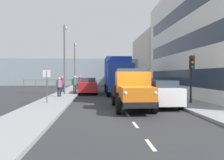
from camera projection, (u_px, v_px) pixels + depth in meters
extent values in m
plane|color=#2D2D30|center=(114.00, 97.00, 20.50)|extent=(80.00, 80.00, 0.00)
cube|color=gray|center=(165.00, 96.00, 20.82)|extent=(2.59, 37.35, 0.15)
cube|color=gray|center=(62.00, 97.00, 20.18)|extent=(2.59, 37.35, 0.15)
cube|color=silver|center=(150.00, 145.00, 6.60)|extent=(0.12, 1.10, 0.01)
cube|color=silver|center=(135.00, 125.00, 9.23)|extent=(0.12, 1.10, 0.01)
cube|color=silver|center=(128.00, 115.00, 11.54)|extent=(0.12, 1.10, 0.01)
cube|color=silver|center=(123.00, 108.00, 13.78)|extent=(0.12, 1.10, 0.01)
cube|color=silver|center=(119.00, 103.00, 16.01)|extent=(0.12, 1.10, 0.01)
cube|color=silver|center=(116.00, 99.00, 18.53)|extent=(0.12, 1.10, 0.01)
cube|color=silver|center=(114.00, 96.00, 21.41)|extent=(0.12, 1.10, 0.01)
cube|color=silver|center=(112.00, 94.00, 23.74)|extent=(0.12, 1.10, 0.01)
cube|color=silver|center=(111.00, 92.00, 26.13)|extent=(0.12, 1.10, 0.01)
cube|color=silver|center=(110.00, 91.00, 28.40)|extent=(0.12, 1.10, 0.01)
cube|color=silver|center=(109.00, 89.00, 30.95)|extent=(0.12, 1.10, 0.01)
cube|color=silver|center=(108.00, 88.00, 33.64)|extent=(0.12, 1.10, 0.01)
cube|color=silver|center=(107.00, 87.00, 36.03)|extent=(0.12, 1.10, 0.01)
cube|color=silver|center=(220.00, 40.00, 21.78)|extent=(8.91, 20.66, 10.96)
cube|color=#2D3847|center=(176.00, 77.00, 21.58)|extent=(0.08, 17.56, 1.40)
cube|color=#2D3847|center=(176.00, 46.00, 21.51)|extent=(0.08, 17.56, 1.40)
cube|color=#2D3847|center=(176.00, 15.00, 21.43)|extent=(0.08, 17.56, 1.40)
cube|color=beige|center=(164.00, 61.00, 40.34)|extent=(8.91, 15.60, 8.97)
cube|color=#84939E|center=(106.00, 72.00, 42.06)|extent=(80.00, 0.80, 5.00)
cylinder|color=#4C5156|center=(185.00, 83.00, 39.45)|extent=(0.08, 0.08, 1.20)
cylinder|color=#4C5156|center=(174.00, 83.00, 39.31)|extent=(0.08, 0.08, 1.20)
cylinder|color=#4C5156|center=(163.00, 83.00, 39.18)|extent=(0.08, 0.08, 1.20)
cylinder|color=#4C5156|center=(152.00, 83.00, 39.05)|extent=(0.08, 0.08, 1.20)
cylinder|color=#4C5156|center=(140.00, 83.00, 38.91)|extent=(0.08, 0.08, 1.20)
cylinder|color=#4C5156|center=(129.00, 83.00, 38.78)|extent=(0.08, 0.08, 1.20)
cylinder|color=#4C5156|center=(118.00, 83.00, 38.65)|extent=(0.08, 0.08, 1.20)
cylinder|color=#4C5156|center=(106.00, 83.00, 38.51)|extent=(0.08, 0.08, 1.20)
cylinder|color=#4C5156|center=(95.00, 83.00, 38.38)|extent=(0.08, 0.08, 1.20)
cylinder|color=#4C5156|center=(83.00, 83.00, 38.25)|extent=(0.08, 0.08, 1.20)
cylinder|color=#4C5156|center=(71.00, 83.00, 38.12)|extent=(0.08, 0.08, 1.20)
cylinder|color=#4C5156|center=(60.00, 83.00, 37.98)|extent=(0.08, 0.08, 1.20)
cylinder|color=#4C5156|center=(48.00, 83.00, 37.85)|extent=(0.08, 0.08, 1.20)
cylinder|color=#4C5156|center=(36.00, 83.00, 37.72)|extent=(0.08, 0.08, 1.20)
cylinder|color=#4C5156|center=(24.00, 83.00, 37.58)|extent=(0.08, 0.08, 1.20)
cube|color=#4C5156|center=(106.00, 80.00, 38.50)|extent=(28.00, 0.08, 0.08)
cube|color=black|center=(132.00, 99.00, 13.47)|extent=(1.64, 5.60, 0.30)
cube|color=orange|center=(137.00, 93.00, 11.61)|extent=(1.72, 1.90, 0.70)
cube|color=silver|center=(140.00, 96.00, 10.72)|extent=(1.16, 0.08, 0.56)
sphere|color=white|center=(155.00, 93.00, 10.76)|extent=(0.20, 0.20, 0.20)
sphere|color=white|center=(125.00, 93.00, 10.67)|extent=(0.20, 0.20, 0.20)
cube|color=orange|center=(132.00, 81.00, 13.10)|extent=(1.93, 1.34, 1.15)
cube|color=#2D3847|center=(133.00, 73.00, 13.09)|extent=(1.79, 1.23, 0.56)
cube|color=#2D2319|center=(128.00, 93.00, 14.80)|extent=(2.10, 2.80, 0.16)
cube|color=black|center=(143.00, 88.00, 14.86)|extent=(0.08, 2.80, 0.56)
cube|color=black|center=(113.00, 89.00, 14.73)|extent=(0.08, 2.80, 0.56)
cylinder|color=black|center=(154.00, 105.00, 11.86)|extent=(0.24, 0.90, 0.90)
cylinder|color=black|center=(118.00, 105.00, 11.73)|extent=(0.24, 0.90, 0.90)
cylinder|color=black|center=(142.00, 99.00, 15.07)|extent=(0.24, 0.90, 0.90)
cylinder|color=black|center=(114.00, 99.00, 14.94)|extent=(0.24, 0.90, 0.90)
cube|color=#193899|center=(120.00, 77.00, 20.66)|extent=(2.40, 2.21, 2.60)
cube|color=#2D3847|center=(120.00, 71.00, 20.64)|extent=(2.20, 2.04, 0.80)
cube|color=#1933B2|center=(120.00, 62.00, 20.62)|extent=(1.75, 0.20, 0.16)
cube|color=#193899|center=(117.00, 72.00, 24.63)|extent=(2.50, 5.95, 3.00)
cube|color=black|center=(117.00, 87.00, 23.74)|extent=(2.00, 8.07, 0.36)
cylinder|color=black|center=(132.00, 91.00, 20.85)|extent=(0.28, 1.04, 1.04)
cylinder|color=black|center=(108.00, 91.00, 20.70)|extent=(0.28, 1.04, 1.04)
cylinder|color=black|center=(127.00, 89.00, 24.46)|extent=(0.28, 1.04, 1.04)
cylinder|color=black|center=(106.00, 89.00, 24.30)|extent=(0.28, 1.04, 1.04)
cylinder|color=black|center=(125.00, 87.00, 26.58)|extent=(0.28, 1.04, 1.04)
cylinder|color=black|center=(106.00, 88.00, 26.42)|extent=(0.28, 1.04, 1.04)
cube|color=white|center=(161.00, 95.00, 14.23)|extent=(1.69, 4.11, 1.00)
cube|color=#2D3847|center=(162.00, 84.00, 14.01)|extent=(1.39, 2.26, 0.42)
cylinder|color=black|center=(144.00, 100.00, 15.46)|extent=(0.18, 0.60, 0.60)
cylinder|color=black|center=(167.00, 100.00, 15.56)|extent=(0.18, 0.60, 0.60)
cylinder|color=black|center=(154.00, 105.00, 12.92)|extent=(0.18, 0.60, 0.60)
cylinder|color=black|center=(181.00, 105.00, 13.02)|extent=(0.18, 0.60, 0.60)
cube|color=slate|center=(142.00, 89.00, 20.23)|extent=(1.83, 3.90, 1.00)
cube|color=#2D3847|center=(143.00, 81.00, 20.02)|extent=(1.50, 2.15, 0.42)
cylinder|color=black|center=(131.00, 93.00, 21.40)|extent=(0.18, 0.60, 0.60)
cylinder|color=black|center=(148.00, 93.00, 21.51)|extent=(0.18, 0.60, 0.60)
cylinder|color=black|center=(135.00, 95.00, 18.98)|extent=(0.18, 0.60, 0.60)
cylinder|color=black|center=(155.00, 95.00, 19.10)|extent=(0.18, 0.60, 0.60)
cube|color=navy|center=(133.00, 86.00, 25.20)|extent=(1.71, 4.37, 1.00)
cube|color=#2D3847|center=(134.00, 79.00, 24.98)|extent=(1.40, 2.40, 0.42)
cylinder|color=black|center=(125.00, 89.00, 26.51)|extent=(0.18, 0.60, 0.60)
cylinder|color=black|center=(138.00, 89.00, 26.61)|extent=(0.18, 0.60, 0.60)
cylinder|color=black|center=(128.00, 91.00, 23.81)|extent=(0.18, 0.60, 0.60)
cylinder|color=black|center=(143.00, 91.00, 23.91)|extent=(0.18, 0.60, 0.60)
cube|color=#1E6670|center=(126.00, 83.00, 31.44)|extent=(1.85, 3.81, 1.00)
cube|color=#2D3847|center=(126.00, 78.00, 31.22)|extent=(1.51, 2.10, 0.42)
cylinder|color=black|center=(119.00, 87.00, 32.57)|extent=(0.18, 0.60, 0.60)
cylinder|color=black|center=(131.00, 86.00, 32.69)|extent=(0.18, 0.60, 0.60)
cylinder|color=black|center=(121.00, 87.00, 30.21)|extent=(0.18, 0.60, 0.60)
cylinder|color=black|center=(134.00, 87.00, 30.33)|extent=(0.18, 0.60, 0.60)
cube|color=#B21E1E|center=(88.00, 86.00, 23.75)|extent=(1.82, 4.57, 1.00)
cube|color=#2D3847|center=(89.00, 80.00, 23.93)|extent=(1.49, 2.51, 0.42)
cylinder|color=black|center=(97.00, 92.00, 22.40)|extent=(0.18, 0.60, 0.60)
cylinder|color=black|center=(79.00, 92.00, 22.29)|extent=(0.18, 0.60, 0.60)
cylinder|color=black|center=(97.00, 90.00, 25.23)|extent=(0.18, 0.60, 0.60)
cylinder|color=black|center=(81.00, 90.00, 25.11)|extent=(0.18, 0.60, 0.60)
cylinder|color=black|center=(60.00, 92.00, 19.43)|extent=(0.14, 0.14, 0.82)
cylinder|color=black|center=(58.00, 92.00, 19.42)|extent=(0.14, 0.14, 0.82)
cylinder|color=gray|center=(59.00, 84.00, 19.41)|extent=(0.34, 0.34, 0.65)
cylinder|color=gray|center=(62.00, 84.00, 19.42)|extent=(0.09, 0.09, 0.60)
cylinder|color=gray|center=(57.00, 84.00, 19.39)|extent=(0.09, 0.09, 0.60)
sphere|color=tan|center=(59.00, 79.00, 19.39)|extent=(0.22, 0.22, 0.22)
cylinder|color=#4C473D|center=(76.00, 89.00, 22.39)|extent=(0.14, 0.14, 0.87)
cylinder|color=#4C473D|center=(74.00, 89.00, 22.38)|extent=(0.14, 0.14, 0.87)
cylinder|color=#47724C|center=(75.00, 82.00, 22.36)|extent=(0.34, 0.34, 0.69)
cylinder|color=#47724C|center=(77.00, 82.00, 22.38)|extent=(0.09, 0.09, 0.63)
cylinder|color=#47724C|center=(72.00, 82.00, 22.35)|extent=(0.09, 0.09, 0.63)
sphere|color=tan|center=(75.00, 77.00, 22.35)|extent=(0.24, 0.24, 0.24)
cylinder|color=black|center=(63.00, 88.00, 24.37)|extent=(0.14, 0.14, 0.84)
cylinder|color=black|center=(62.00, 88.00, 24.36)|extent=(0.14, 0.14, 0.84)
cylinder|color=maroon|center=(62.00, 81.00, 24.34)|extent=(0.34, 0.34, 0.66)
cylinder|color=maroon|center=(64.00, 82.00, 24.36)|extent=(0.09, 0.09, 0.61)
cylinder|color=maroon|center=(60.00, 82.00, 24.33)|extent=(0.09, 0.09, 0.61)
sphere|color=tan|center=(62.00, 77.00, 24.33)|extent=(0.23, 0.23, 0.23)
cylinder|color=black|center=(78.00, 87.00, 27.41)|extent=(0.14, 0.14, 0.80)
cylinder|color=black|center=(76.00, 87.00, 27.40)|extent=(0.14, 0.14, 0.80)
cylinder|color=#2D4C8C|center=(77.00, 81.00, 27.38)|extent=(0.34, 0.34, 0.63)
cylinder|color=#2D4C8C|center=(79.00, 81.00, 27.40)|extent=(0.09, 0.09, 0.58)
cylinder|color=#2D4C8C|center=(75.00, 81.00, 27.37)|extent=(0.09, 0.09, 0.58)
sphere|color=tan|center=(77.00, 78.00, 27.37)|extent=(0.22, 0.22, 0.22)
cylinder|color=black|center=(81.00, 85.00, 30.06)|extent=(0.14, 0.14, 0.85)
cylinder|color=black|center=(79.00, 86.00, 30.05)|extent=(0.14, 0.14, 0.85)
cylinder|color=maroon|center=(80.00, 80.00, 30.03)|extent=(0.34, 0.34, 0.67)
cylinder|color=maroon|center=(82.00, 80.00, 30.05)|extent=(0.09, 0.09, 0.62)
cylinder|color=maroon|center=(78.00, 80.00, 30.02)|extent=(0.09, 0.09, 0.62)
sphere|color=tan|center=(80.00, 77.00, 30.02)|extent=(0.23, 0.23, 0.23)
cylinder|color=black|center=(191.00, 79.00, 15.05)|extent=(0.12, 0.12, 3.20)
cube|color=black|center=(192.00, 62.00, 14.88)|extent=(0.28, 0.24, 0.90)
sphere|color=red|center=(193.00, 58.00, 14.75)|extent=(0.18, 0.18, 0.18)
sphere|color=orange|center=(193.00, 62.00, 14.76)|extent=(0.18, 0.18, 0.18)
sphere|color=green|center=(193.00, 67.00, 14.76)|extent=(0.18, 0.18, 0.18)
cylinder|color=#59595B|center=(64.00, 59.00, 21.93)|extent=(0.16, 0.16, 6.84)
cylinder|color=#59595B|center=(65.00, 27.00, 22.29)|extent=(0.10, 0.90, 0.10)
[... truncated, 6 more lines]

